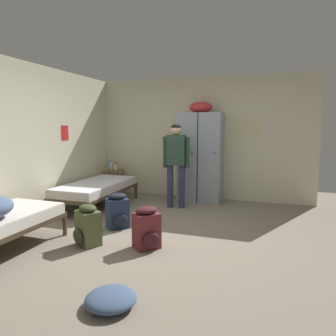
{
  "coord_description": "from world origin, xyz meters",
  "views": [
    {
      "loc": [
        1.48,
        -4.1,
        1.58
      ],
      "look_at": [
        0.0,
        0.25,
        0.95
      ],
      "focal_mm": 32.84,
      "sensor_mm": 36.0,
      "label": 1
    }
  ],
  "objects": [
    {
      "name": "shelf_unit",
      "position": [
        -2.0,
        2.18,
        0.35
      ],
      "size": [
        0.38,
        0.3,
        0.57
      ],
      "color": "brown",
      "rests_on": "ground_plane"
    },
    {
      "name": "backpack_maroon",
      "position": [
        -0.02,
        -0.55,
        0.26
      ],
      "size": [
        0.42,
        0.42,
        0.55
      ],
      "color": "maroon",
      "rests_on": "ground_plane"
    },
    {
      "name": "backpack_olive",
      "position": [
        -0.81,
        -0.71,
        0.26
      ],
      "size": [
        0.4,
        0.41,
        0.55
      ],
      "color": "#566038",
      "rests_on": "ground_plane"
    },
    {
      "name": "lotion_bottle",
      "position": [
        -1.93,
        2.14,
        0.64
      ],
      "size": [
        0.06,
        0.06,
        0.17
      ],
      "color": "beige",
      "rests_on": "shelf_unit"
    },
    {
      "name": "water_bottle",
      "position": [
        -2.08,
        2.2,
        0.67
      ],
      "size": [
        0.07,
        0.07,
        0.21
      ],
      "color": "#B2DBEA",
      "rests_on": "shelf_unit"
    },
    {
      "name": "person_traveler",
      "position": [
        -0.26,
        1.49,
        0.97
      ],
      "size": [
        0.51,
        0.26,
        1.62
      ],
      "color": "#2D334C",
      "rests_on": "ground_plane"
    },
    {
      "name": "clothes_pile_denim",
      "position": [
        0.19,
        -1.87,
        0.07
      ],
      "size": [
        0.46,
        0.45,
        0.13
      ],
      "color": "#42567A",
      "rests_on": "ground_plane"
    },
    {
      "name": "locker_bank",
      "position": [
        0.05,
        2.18,
        0.97
      ],
      "size": [
        0.9,
        0.55,
        2.07
      ],
      "color": "#8C99A3",
      "rests_on": "ground_plane"
    },
    {
      "name": "bed_left_rear",
      "position": [
        -1.75,
        1.03,
        0.38
      ],
      "size": [
        0.9,
        1.9,
        0.49
      ],
      "color": "#473828",
      "rests_on": "ground_plane"
    },
    {
      "name": "ground_plane",
      "position": [
        0.0,
        0.0,
        0.0
      ],
      "size": [
        7.88,
        7.88,
        0.0
      ],
      "primitive_type": "plane",
      "color": "gray"
    },
    {
      "name": "backpack_navy",
      "position": [
        -0.76,
        0.04,
        0.26
      ],
      "size": [
        0.42,
        0.42,
        0.55
      ],
      "color": "navy",
      "rests_on": "ground_plane"
    },
    {
      "name": "room_backdrop",
      "position": [
        -1.19,
        1.22,
        1.3
      ],
      "size": [
        4.72,
        4.98,
        2.61
      ],
      "color": "beige",
      "rests_on": "ground_plane"
    }
  ]
}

